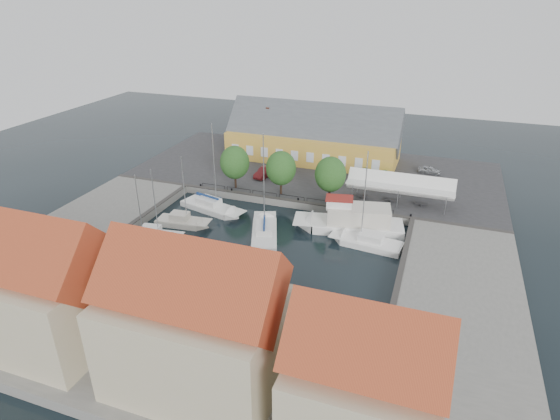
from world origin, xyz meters
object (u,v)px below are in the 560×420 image
at_px(car_silver, 429,170).
at_px(launch_sw, 98,275).
at_px(warehouse, 310,138).
at_px(east_boat_a, 368,244).
at_px(west_boat_b, 182,223).
at_px(west_boat_d, 140,249).
at_px(car_red, 265,172).
at_px(tent_canopy, 400,185).
at_px(center_sailboat, 265,234).
at_px(west_boat_c, 154,237).
at_px(west_boat_a, 211,208).
at_px(trawler, 353,222).
at_px(launch_nw, 205,201).

height_order(car_silver, launch_sw, car_silver).
distance_m(car_silver, launch_sw, 50.61).
height_order(warehouse, east_boat_a, east_boat_a).
bearing_deg(west_boat_b, launch_sw, -100.48).
xyz_separation_m(east_boat_a, west_boat_d, (-24.46, -10.07, 0.01)).
bearing_deg(car_silver, car_red, 116.09).
height_order(warehouse, tent_canopy, warehouse).
height_order(warehouse, car_silver, warehouse).
height_order(center_sailboat, east_boat_a, center_sailboat).
xyz_separation_m(tent_canopy, center_sailboat, (-14.31, -13.23, -3.32)).
height_order(car_red, west_boat_b, west_boat_b).
bearing_deg(warehouse, car_red, -110.36).
bearing_deg(car_red, west_boat_c, -96.73).
bearing_deg(east_boat_a, west_boat_d, -157.62).
xyz_separation_m(warehouse, west_boat_c, (-10.08, -32.11, -4.17)).
xyz_separation_m(car_red, west_boat_a, (-3.21, -11.72, -1.47)).
relative_size(center_sailboat, launch_sw, 2.84).
relative_size(car_silver, west_boat_b, 0.35).
bearing_deg(east_boat_a, tent_canopy, 79.39).
distance_m(east_boat_a, west_boat_d, 26.45).
relative_size(warehouse, car_red, 6.39).
bearing_deg(tent_canopy, west_boat_a, -159.95).
bearing_deg(trawler, launch_nw, 176.18).
bearing_deg(tent_canopy, warehouse, 140.14).
height_order(trawler, west_boat_c, west_boat_c).
bearing_deg(west_boat_a, launch_sw, -102.10).
xyz_separation_m(center_sailboat, west_boat_d, (-12.25, -8.04, -0.09)).
height_order(car_red, west_boat_c, west_boat_c).
relative_size(east_boat_a, west_boat_b, 1.23).
xyz_separation_m(trawler, west_boat_d, (-21.94, -13.47, -0.74)).
bearing_deg(west_boat_b, trawler, 16.34).
height_order(warehouse, car_red, warehouse).
xyz_separation_m(west_boat_a, west_boat_b, (-1.50, -5.18, -0.01)).
bearing_deg(launch_nw, west_boat_c, -92.78).
xyz_separation_m(west_boat_b, launch_nw, (-0.77, 7.51, -0.17)).
height_order(car_silver, west_boat_c, west_boat_c).
xyz_separation_m(tent_canopy, west_boat_c, (-26.68, -18.25, -3.42)).
height_order(center_sailboat, west_boat_b, center_sailboat).
distance_m(tent_canopy, west_boat_c, 32.51).
height_order(car_red, west_boat_a, west_boat_a).
bearing_deg(west_boat_d, west_boat_c, 92.33).
bearing_deg(west_boat_c, launch_sw, -97.08).
height_order(west_boat_a, launch_sw, west_boat_a).
bearing_deg(trawler, car_silver, 69.30).
bearing_deg(west_boat_b, car_silver, 43.18).
height_order(trawler, launch_nw, trawler).
bearing_deg(car_silver, trawler, 162.86).
height_order(tent_canopy, trawler, trawler).
height_order(trawler, launch_sw, trawler).
bearing_deg(warehouse, launch_nw, -115.17).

